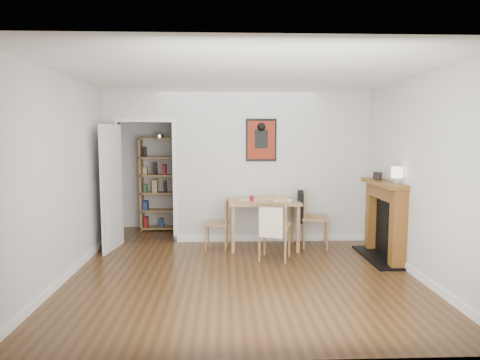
{
  "coord_description": "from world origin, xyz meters",
  "views": [
    {
      "loc": [
        -0.24,
        -5.9,
        1.84
      ],
      "look_at": [
        0.01,
        0.6,
        1.15
      ],
      "focal_mm": 32.0,
      "sensor_mm": 36.0,
      "label": 1
    }
  ],
  "objects_px": {
    "chair_right": "(314,217)",
    "chair_front": "(275,226)",
    "fireplace": "(385,218)",
    "red_glass": "(252,198)",
    "dining_table": "(264,206)",
    "ceramic_jar_b": "(376,175)",
    "bookshelf": "(160,184)",
    "chair_left": "(217,224)",
    "ceramic_jar_a": "(379,176)",
    "orange_fruit": "(272,197)",
    "mantel_lamp": "(397,173)",
    "notebook": "(283,200)"
  },
  "relations": [
    {
      "from": "notebook",
      "to": "mantel_lamp",
      "type": "bearing_deg",
      "value": -36.6
    },
    {
      "from": "chair_right",
      "to": "notebook",
      "type": "bearing_deg",
      "value": -176.49
    },
    {
      "from": "dining_table",
      "to": "bookshelf",
      "type": "xyz_separation_m",
      "value": [
        -1.88,
        1.42,
        0.21
      ]
    },
    {
      "from": "notebook",
      "to": "chair_left",
      "type": "bearing_deg",
      "value": -178.09
    },
    {
      "from": "chair_front",
      "to": "red_glass",
      "type": "distance_m",
      "value": 0.77
    },
    {
      "from": "red_glass",
      "to": "ceramic_jar_a",
      "type": "bearing_deg",
      "value": -13.94
    },
    {
      "from": "dining_table",
      "to": "mantel_lamp",
      "type": "height_order",
      "value": "mantel_lamp"
    },
    {
      "from": "chair_left",
      "to": "chair_front",
      "type": "height_order",
      "value": "chair_front"
    },
    {
      "from": "bookshelf",
      "to": "orange_fruit",
      "type": "xyz_separation_m",
      "value": [
        2.02,
        -1.33,
        -0.07
      ]
    },
    {
      "from": "chair_left",
      "to": "chair_front",
      "type": "bearing_deg",
      "value": -36.34
    },
    {
      "from": "dining_table",
      "to": "ceramic_jar_a",
      "type": "distance_m",
      "value": 1.83
    },
    {
      "from": "red_glass",
      "to": "mantel_lamp",
      "type": "relative_size",
      "value": 0.37
    },
    {
      "from": "dining_table",
      "to": "chair_left",
      "type": "distance_m",
      "value": 0.82
    },
    {
      "from": "chair_left",
      "to": "fireplace",
      "type": "distance_m",
      "value": 2.6
    },
    {
      "from": "notebook",
      "to": "ceramic_jar_a",
      "type": "xyz_separation_m",
      "value": [
        1.37,
        -0.5,
        0.44
      ]
    },
    {
      "from": "fireplace",
      "to": "notebook",
      "type": "relative_size",
      "value": 4.58
    },
    {
      "from": "chair_left",
      "to": "ceramic_jar_a",
      "type": "xyz_separation_m",
      "value": [
        2.45,
        -0.47,
        0.81
      ]
    },
    {
      "from": "ceramic_jar_b",
      "to": "chair_front",
      "type": "bearing_deg",
      "value": -167.51
    },
    {
      "from": "red_glass",
      "to": "mantel_lamp",
      "type": "bearing_deg",
      "value": -27.74
    },
    {
      "from": "mantel_lamp",
      "to": "chair_front",
      "type": "bearing_deg",
      "value": 166.82
    },
    {
      "from": "dining_table",
      "to": "orange_fruit",
      "type": "height_order",
      "value": "orange_fruit"
    },
    {
      "from": "orange_fruit",
      "to": "notebook",
      "type": "xyz_separation_m",
      "value": [
        0.17,
        -0.1,
        -0.03
      ]
    },
    {
      "from": "chair_left",
      "to": "ceramic_jar_b",
      "type": "height_order",
      "value": "ceramic_jar_b"
    },
    {
      "from": "chair_right",
      "to": "chair_front",
      "type": "xyz_separation_m",
      "value": [
        -0.73,
        -0.7,
        0.01
      ]
    },
    {
      "from": "dining_table",
      "to": "chair_right",
      "type": "bearing_deg",
      "value": 1.66
    },
    {
      "from": "notebook",
      "to": "mantel_lamp",
      "type": "xyz_separation_m",
      "value": [
        1.42,
        -1.05,
        0.53
      ]
    },
    {
      "from": "fireplace",
      "to": "bookshelf",
      "type": "bearing_deg",
      "value": 149.97
    },
    {
      "from": "chair_front",
      "to": "mantel_lamp",
      "type": "height_order",
      "value": "mantel_lamp"
    },
    {
      "from": "chair_left",
      "to": "chair_right",
      "type": "xyz_separation_m",
      "value": [
        1.59,
        0.07,
        0.08
      ]
    },
    {
      "from": "notebook",
      "to": "fireplace",
      "type": "bearing_deg",
      "value": -24.85
    },
    {
      "from": "bookshelf",
      "to": "ceramic_jar_a",
      "type": "xyz_separation_m",
      "value": [
        3.55,
        -1.93,
        0.33
      ]
    },
    {
      "from": "chair_right",
      "to": "red_glass",
      "type": "relative_size",
      "value": 10.45
    },
    {
      "from": "fireplace",
      "to": "red_glass",
      "type": "xyz_separation_m",
      "value": [
        -1.95,
        0.63,
        0.21
      ]
    },
    {
      "from": "chair_right",
      "to": "fireplace",
      "type": "xyz_separation_m",
      "value": [
        0.92,
        -0.69,
        0.13
      ]
    },
    {
      "from": "ceramic_jar_a",
      "to": "chair_right",
      "type": "bearing_deg",
      "value": 147.96
    },
    {
      "from": "orange_fruit",
      "to": "mantel_lamp",
      "type": "distance_m",
      "value": 2.02
    },
    {
      "from": "chair_front",
      "to": "ceramic_jar_b",
      "type": "distance_m",
      "value": 1.8
    },
    {
      "from": "fireplace",
      "to": "red_glass",
      "type": "height_order",
      "value": "fireplace"
    },
    {
      "from": "chair_right",
      "to": "bookshelf",
      "type": "height_order",
      "value": "bookshelf"
    },
    {
      "from": "dining_table",
      "to": "notebook",
      "type": "distance_m",
      "value": 0.33
    },
    {
      "from": "chair_left",
      "to": "chair_front",
      "type": "relative_size",
      "value": 0.84
    },
    {
      "from": "fireplace",
      "to": "notebook",
      "type": "bearing_deg",
      "value": 155.15
    },
    {
      "from": "chair_left",
      "to": "bookshelf",
      "type": "bearing_deg",
      "value": 127.06
    },
    {
      "from": "bookshelf",
      "to": "fireplace",
      "type": "bearing_deg",
      "value": -30.03
    },
    {
      "from": "red_glass",
      "to": "ceramic_jar_b",
      "type": "relative_size",
      "value": 0.83
    },
    {
      "from": "chair_left",
      "to": "ceramic_jar_b",
      "type": "xyz_separation_m",
      "value": [
        2.48,
        -0.28,
        0.81
      ]
    },
    {
      "from": "dining_table",
      "to": "ceramic_jar_a",
      "type": "relative_size",
      "value": 9.5
    },
    {
      "from": "dining_table",
      "to": "ceramic_jar_b",
      "type": "height_order",
      "value": "ceramic_jar_b"
    },
    {
      "from": "chair_front",
      "to": "ceramic_jar_a",
      "type": "relative_size",
      "value": 8.15
    },
    {
      "from": "mantel_lamp",
      "to": "dining_table",
      "type": "bearing_deg",
      "value": 148.49
    }
  ]
}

